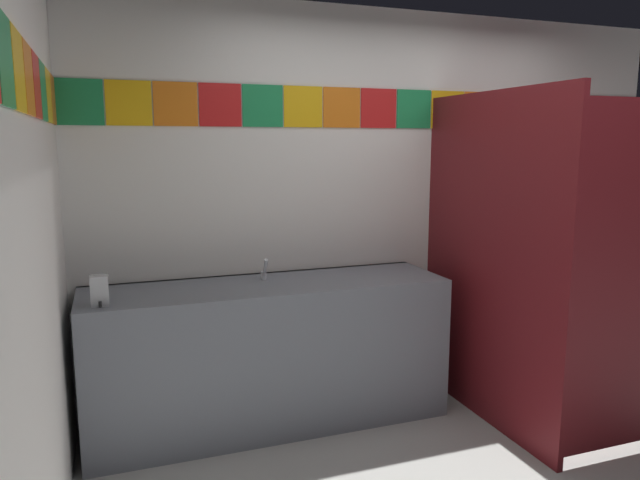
# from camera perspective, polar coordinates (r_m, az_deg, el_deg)

# --- Properties ---
(wall_back) EXTENTS (4.23, 0.09, 2.58)m
(wall_back) POSITION_cam_1_polar(r_m,az_deg,el_deg) (4.15, 6.91, 3.56)
(wall_back) COLOR white
(wall_back) RESTS_ON ground_plane
(wall_side) EXTENTS (0.09, 3.00, 2.58)m
(wall_side) POSITION_cam_1_polar(r_m,az_deg,el_deg) (2.21, -27.05, -2.52)
(wall_side) COLOR white
(wall_side) RESTS_ON ground_plane
(vanity_counter) EXTENTS (2.16, 0.61, 0.88)m
(vanity_counter) POSITION_cam_1_polar(r_m,az_deg,el_deg) (3.68, -4.92, -10.78)
(vanity_counter) COLOR slate
(vanity_counter) RESTS_ON ground_plane
(faucet_center) EXTENTS (0.04, 0.10, 0.14)m
(faucet_center) POSITION_cam_1_polar(r_m,az_deg,el_deg) (3.63, -5.39, -3.06)
(faucet_center) COLOR silver
(faucet_center) RESTS_ON vanity_counter
(soap_dispenser) EXTENTS (0.09, 0.09, 0.16)m
(soap_dispenser) POSITION_cam_1_polar(r_m,az_deg,el_deg) (3.25, -20.51, -4.62)
(soap_dispenser) COLOR #B7BABF
(soap_dispenser) RESTS_ON vanity_counter
(stall_divider) EXTENTS (0.92, 1.39, 2.01)m
(stall_divider) POSITION_cam_1_polar(r_m,az_deg,el_deg) (3.64, 20.47, -2.42)
(stall_divider) COLOR maroon
(stall_divider) RESTS_ON ground_plane
(toilet) EXTENTS (0.39, 0.49, 0.74)m
(toilet) POSITION_cam_1_polar(r_m,az_deg,el_deg) (4.47, 20.16, -9.59)
(toilet) COLOR white
(toilet) RESTS_ON ground_plane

